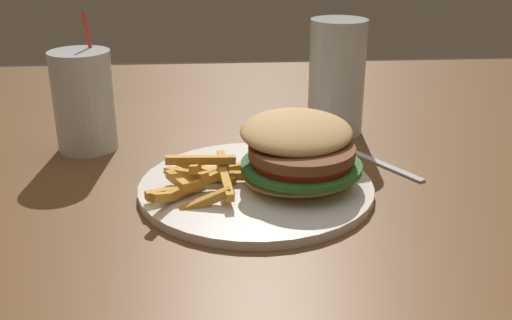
# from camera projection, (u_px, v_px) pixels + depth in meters

# --- Properties ---
(dining_table) EXTENTS (1.55, 1.16, 0.77)m
(dining_table) POSITION_uv_depth(u_px,v_px,m) (321.00, 228.00, 0.81)
(dining_table) COLOR brown
(dining_table) RESTS_ON ground_plane
(meal_plate_near) EXTENTS (0.27, 0.27, 0.09)m
(meal_plate_near) POSITION_uv_depth(u_px,v_px,m) (278.00, 168.00, 0.68)
(meal_plate_near) COLOR white
(meal_plate_near) RESTS_ON dining_table
(beer_glass) EXTENTS (0.08, 0.08, 0.16)m
(beer_glass) POSITION_uv_depth(u_px,v_px,m) (336.00, 81.00, 0.86)
(beer_glass) COLOR silver
(beer_glass) RESTS_ON dining_table
(juice_glass) EXTENTS (0.08, 0.08, 0.18)m
(juice_glass) POSITION_uv_depth(u_px,v_px,m) (84.00, 104.00, 0.80)
(juice_glass) COLOR silver
(juice_glass) RESTS_ON dining_table
(spoon) EXTENTS (0.13, 0.18, 0.02)m
(spoon) POSITION_uv_depth(u_px,v_px,m) (335.00, 140.00, 0.83)
(spoon) COLOR silver
(spoon) RESTS_ON dining_table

